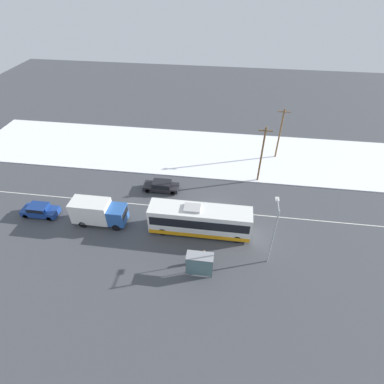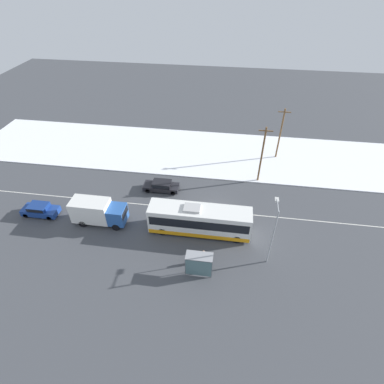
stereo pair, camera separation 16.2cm
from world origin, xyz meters
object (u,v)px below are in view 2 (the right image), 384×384
object	(u,v)px
box_truck	(98,211)
sedan_car	(161,186)
streetlamp	(274,228)
pedestrian_at_stop	(203,255)
bus_shelter	(199,263)
city_bus	(200,220)
parked_car_near_truck	(40,209)
utility_pole_snowlot	(280,133)
utility_pole_roadside	(262,154)

from	to	relation	value
box_truck	sedan_car	distance (m)	9.21
box_truck	streetlamp	size ratio (longest dim) A/B	0.88
pedestrian_at_stop	box_truck	bearing A→B (deg)	162.22
sedan_car	bus_shelter	world-z (taller)	bus_shelter
city_bus	parked_car_near_truck	bearing A→B (deg)	179.77
pedestrian_at_stop	utility_pole_snowlot	world-z (taller)	utility_pole_snowlot
box_truck	pedestrian_at_stop	distance (m)	13.47
utility_pole_snowlot	box_truck	bearing A→B (deg)	-141.08
sedan_car	streetlamp	distance (m)	16.99
streetlamp	city_bus	bearing A→B (deg)	158.61
bus_shelter	utility_pole_roadside	world-z (taller)	utility_pole_roadside
bus_shelter	city_bus	bearing A→B (deg)	96.30
city_bus	parked_car_near_truck	xyz separation A→B (m)	(-19.50, 0.08, -0.93)
streetlamp	parked_car_near_truck	bearing A→B (deg)	173.65
streetlamp	utility_pole_roadside	distance (m)	13.78
city_bus	sedan_car	distance (m)	9.11
pedestrian_at_stop	streetlamp	world-z (taller)	streetlamp
city_bus	utility_pole_snowlot	xyz separation A→B (m)	(9.89, 17.42, 2.44)
city_bus	sedan_car	world-z (taller)	city_bus
streetlamp	utility_pole_snowlot	bearing A→B (deg)	83.19
sedan_car	bus_shelter	bearing A→B (deg)	117.58
streetlamp	box_truck	bearing A→B (deg)	171.87
streetlamp	utility_pole_roadside	world-z (taller)	utility_pole_roadside
city_bus	utility_pole_roadside	xyz separation A→B (m)	(6.93, 10.85, 2.55)
box_truck	sedan_car	size ratio (longest dim) A/B	1.33
box_truck	utility_pole_roadside	distance (m)	21.95
sedan_car	utility_pole_snowlot	distance (m)	19.36
parked_car_near_truck	pedestrian_at_stop	size ratio (longest dim) A/B	2.56
utility_pole_roadside	box_truck	bearing A→B (deg)	-149.66
box_truck	utility_pole_snowlot	world-z (taller)	utility_pole_snowlot
sedan_car	pedestrian_at_stop	size ratio (longest dim) A/B	2.79
utility_pole_roadside	utility_pole_snowlot	world-z (taller)	utility_pole_roadside
sedan_car	pedestrian_at_stop	bearing A→B (deg)	121.79
sedan_car	streetlamp	size ratio (longest dim) A/B	0.66
sedan_car	pedestrian_at_stop	xyz separation A→B (m)	(6.88, -11.10, 0.27)
pedestrian_at_stop	utility_pole_snowlot	size ratio (longest dim) A/B	0.21
streetlamp	utility_pole_snowlot	size ratio (longest dim) A/B	0.89
city_bus	bus_shelter	size ratio (longest dim) A/B	4.29
city_bus	box_truck	bearing A→B (deg)	-179.23
box_truck	pedestrian_at_stop	size ratio (longest dim) A/B	3.72
parked_car_near_truck	utility_pole_roadside	bearing A→B (deg)	22.17
pedestrian_at_stop	sedan_car	bearing A→B (deg)	121.79
sedan_car	streetlamp	bearing A→B (deg)	143.98
pedestrian_at_stop	streetlamp	bearing A→B (deg)	11.63
utility_pole_roadside	utility_pole_snowlot	size ratio (longest dim) A/B	1.03
sedan_car	parked_car_near_truck	distance (m)	15.14
sedan_car	pedestrian_at_stop	world-z (taller)	pedestrian_at_stop
box_truck	city_bus	bearing A→B (deg)	0.77
parked_car_near_truck	utility_pole_roadside	distance (m)	28.75
pedestrian_at_stop	utility_pole_snowlot	xyz separation A→B (m)	(8.96, 21.69, 3.15)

